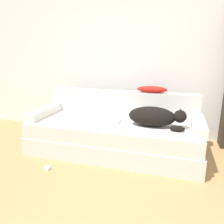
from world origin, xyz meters
TOP-DOWN VIEW (x-y plane):
  - wall_back at (0.00, 2.64)m, footprint 7.53×0.06m
  - couch at (-0.22, 1.84)m, footprint 2.20×0.94m
  - couch_backrest at (-0.22, 2.24)m, footprint 2.16×0.15m
  - couch_arm_left at (-1.25, 1.84)m, footprint 0.15×0.75m
  - couch_arm_right at (0.80, 1.84)m, footprint 0.15×0.75m
  - dog at (0.30, 1.79)m, footprint 0.69×0.30m
  - laptop at (-0.29, 1.82)m, footprint 0.32×0.26m
  - throw_pillow at (0.21, 2.23)m, footprint 0.41×0.15m
  - power_adapter at (-0.82, 1.15)m, footprint 0.06×0.06m

SIDE VIEW (x-z plane):
  - power_adapter at x=-0.82m, z-range 0.00..0.03m
  - couch at x=-0.22m, z-range 0.00..0.42m
  - laptop at x=-0.29m, z-range 0.42..0.44m
  - couch_arm_left at x=-1.25m, z-range 0.42..0.53m
  - couch_arm_right at x=0.80m, z-range 0.42..0.53m
  - dog at x=0.30m, z-range 0.42..0.66m
  - couch_backrest at x=-0.22m, z-range 0.42..0.76m
  - throw_pillow at x=0.21m, z-range 0.76..0.85m
  - wall_back at x=0.00m, z-range 0.00..2.70m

